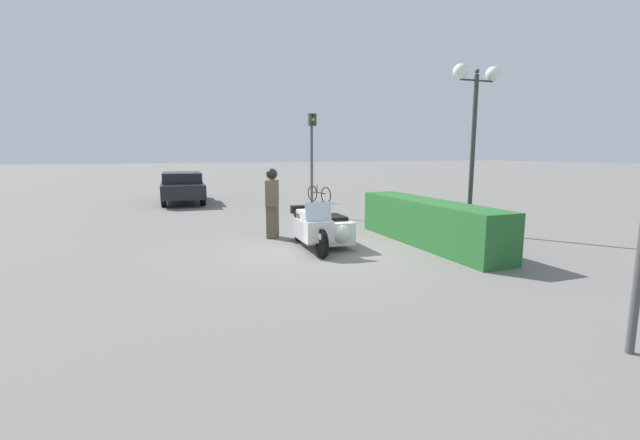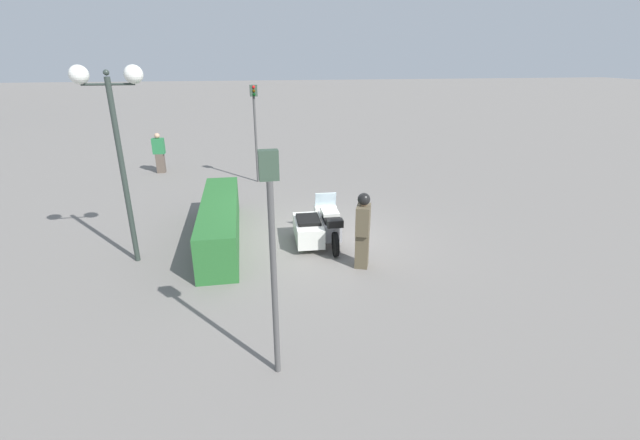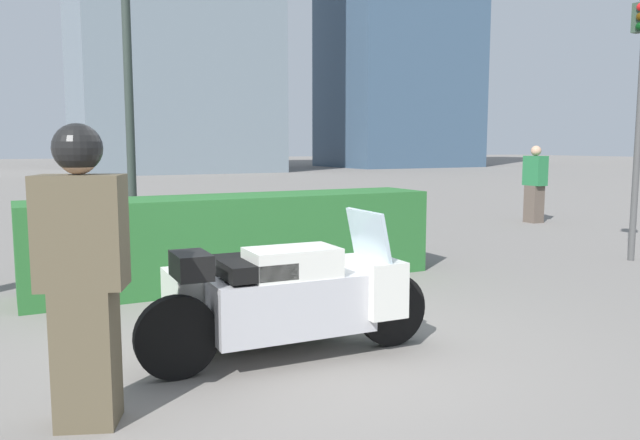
{
  "view_description": "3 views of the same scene",
  "coord_description": "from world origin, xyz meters",
  "px_view_note": "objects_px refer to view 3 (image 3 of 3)",
  "views": [
    {
      "loc": [
        8.87,
        -3.42,
        2.19
      ],
      "look_at": [
        0.2,
        -0.15,
        0.71
      ],
      "focal_mm": 24.0,
      "sensor_mm": 36.0,
      "label": 1
    },
    {
      "loc": [
        -10.32,
        1.76,
        4.58
      ],
      "look_at": [
        -0.61,
        0.05,
        0.78
      ],
      "focal_mm": 24.0,
      "sensor_mm": 36.0,
      "label": 2
    },
    {
      "loc": [
        -2.1,
        -4.53,
        1.65
      ],
      "look_at": [
        0.56,
        0.7,
        0.95
      ],
      "focal_mm": 35.0,
      "sensor_mm": 36.0,
      "label": 3
    }
  ],
  "objects_px": {
    "twin_lamp_post": "(126,8)",
    "officer_rider": "(83,269)",
    "police_motorcycle": "(281,294)",
    "traffic_light_near": "(640,95)",
    "pedestrian_bystander": "(535,184)",
    "hedge_bush_curbside": "(239,239)"
  },
  "relations": [
    {
      "from": "twin_lamp_post",
      "to": "officer_rider",
      "type": "bearing_deg",
      "value": -103.24
    },
    {
      "from": "twin_lamp_post",
      "to": "police_motorcycle",
      "type": "bearing_deg",
      "value": -85.37
    },
    {
      "from": "traffic_light_near",
      "to": "pedestrian_bystander",
      "type": "height_order",
      "value": "traffic_light_near"
    },
    {
      "from": "police_motorcycle",
      "to": "officer_rider",
      "type": "height_order",
      "value": "officer_rider"
    },
    {
      "from": "twin_lamp_post",
      "to": "traffic_light_near",
      "type": "relative_size",
      "value": 1.22
    },
    {
      "from": "officer_rider",
      "to": "traffic_light_near",
      "type": "relative_size",
      "value": 0.49
    },
    {
      "from": "twin_lamp_post",
      "to": "traffic_light_near",
      "type": "bearing_deg",
      "value": -26.03
    },
    {
      "from": "hedge_bush_curbside",
      "to": "traffic_light_near",
      "type": "distance_m",
      "value": 5.93
    },
    {
      "from": "officer_rider",
      "to": "twin_lamp_post",
      "type": "distance_m",
      "value": 5.92
    },
    {
      "from": "traffic_light_near",
      "to": "twin_lamp_post",
      "type": "bearing_deg",
      "value": -31.89
    },
    {
      "from": "officer_rider",
      "to": "pedestrian_bystander",
      "type": "relative_size",
      "value": 1.08
    },
    {
      "from": "police_motorcycle",
      "to": "pedestrian_bystander",
      "type": "xyz_separation_m",
      "value": [
        8.18,
        5.24,
        0.37
      ]
    },
    {
      "from": "hedge_bush_curbside",
      "to": "traffic_light_near",
      "type": "relative_size",
      "value": 1.35
    },
    {
      "from": "officer_rider",
      "to": "twin_lamp_post",
      "type": "relative_size",
      "value": 0.4
    },
    {
      "from": "hedge_bush_curbside",
      "to": "twin_lamp_post",
      "type": "distance_m",
      "value": 3.66
    },
    {
      "from": "police_motorcycle",
      "to": "twin_lamp_post",
      "type": "bearing_deg",
      "value": 96.37
    },
    {
      "from": "police_motorcycle",
      "to": "hedge_bush_curbside",
      "type": "height_order",
      "value": "police_motorcycle"
    },
    {
      "from": "hedge_bush_curbside",
      "to": "police_motorcycle",
      "type": "bearing_deg",
      "value": -101.84
    },
    {
      "from": "twin_lamp_post",
      "to": "pedestrian_bystander",
      "type": "relative_size",
      "value": 2.68
    },
    {
      "from": "officer_rider",
      "to": "pedestrian_bystander",
      "type": "height_order",
      "value": "officer_rider"
    },
    {
      "from": "twin_lamp_post",
      "to": "pedestrian_bystander",
      "type": "xyz_separation_m",
      "value": [
        8.54,
        0.81,
        -2.68
      ]
    },
    {
      "from": "police_motorcycle",
      "to": "pedestrian_bystander",
      "type": "bearing_deg",
      "value": 34.39
    }
  ]
}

